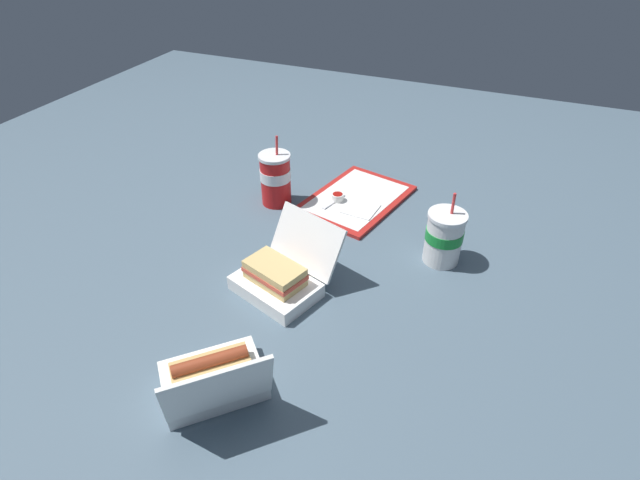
{
  "coord_description": "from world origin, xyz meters",
  "views": [
    {
      "loc": [
        -0.99,
        -0.48,
        0.87
      ],
      "look_at": [
        0.05,
        -0.04,
        0.05
      ],
      "focal_mm": 28.0,
      "sensor_mm": 36.0,
      "label": 1
    }
  ],
  "objects_px": {
    "plastic_fork": "(334,202)",
    "soda_cup_right": "(444,237)",
    "food_tray": "(356,199)",
    "clamshell_hotdog_right": "(213,378)",
    "clamshell_sandwich_corner": "(281,278)",
    "soda_cup_back": "(276,178)",
    "ketchup_cup": "(338,197)"
  },
  "relations": [
    {
      "from": "soda_cup_back",
      "to": "food_tray",
      "type": "bearing_deg",
      "value": -65.19
    },
    {
      "from": "clamshell_sandwich_corner",
      "to": "soda_cup_right",
      "type": "distance_m",
      "value": 0.46
    },
    {
      "from": "food_tray",
      "to": "soda_cup_back",
      "type": "distance_m",
      "value": 0.28
    },
    {
      "from": "clamshell_sandwich_corner",
      "to": "plastic_fork",
      "type": "bearing_deg",
      "value": 3.5
    },
    {
      "from": "food_tray",
      "to": "clamshell_sandwich_corner",
      "type": "distance_m",
      "value": 0.5
    },
    {
      "from": "soda_cup_right",
      "to": "clamshell_sandwich_corner",
      "type": "bearing_deg",
      "value": 129.37
    },
    {
      "from": "soda_cup_back",
      "to": "soda_cup_right",
      "type": "bearing_deg",
      "value": -99.7
    },
    {
      "from": "ketchup_cup",
      "to": "soda_cup_back",
      "type": "bearing_deg",
      "value": 109.68
    },
    {
      "from": "clamshell_hotdog_right",
      "to": "soda_cup_back",
      "type": "xyz_separation_m",
      "value": [
        0.72,
        0.22,
        0.05
      ]
    },
    {
      "from": "clamshell_hotdog_right",
      "to": "soda_cup_back",
      "type": "relative_size",
      "value": 1.23
    },
    {
      "from": "plastic_fork",
      "to": "clamshell_hotdog_right",
      "type": "distance_m",
      "value": 0.77
    },
    {
      "from": "plastic_fork",
      "to": "clamshell_hotdog_right",
      "type": "bearing_deg",
      "value": -161.09
    },
    {
      "from": "clamshell_hotdog_right",
      "to": "clamshell_sandwich_corner",
      "type": "bearing_deg",
      "value": 2.3
    },
    {
      "from": "food_tray",
      "to": "plastic_fork",
      "type": "distance_m",
      "value": 0.08
    },
    {
      "from": "clamshell_hotdog_right",
      "to": "ketchup_cup",
      "type": "bearing_deg",
      "value": 2.4
    },
    {
      "from": "clamshell_sandwich_corner",
      "to": "clamshell_hotdog_right",
      "type": "bearing_deg",
      "value": -177.7
    },
    {
      "from": "clamshell_hotdog_right",
      "to": "clamshell_sandwich_corner",
      "type": "height_order",
      "value": "clamshell_hotdog_right"
    },
    {
      "from": "ketchup_cup",
      "to": "soda_cup_back",
      "type": "distance_m",
      "value": 0.21
    },
    {
      "from": "food_tray",
      "to": "soda_cup_right",
      "type": "bearing_deg",
      "value": -122.52
    },
    {
      "from": "ketchup_cup",
      "to": "clamshell_sandwich_corner",
      "type": "bearing_deg",
      "value": -177.52
    },
    {
      "from": "clamshell_hotdog_right",
      "to": "soda_cup_back",
      "type": "bearing_deg",
      "value": 17.1
    },
    {
      "from": "food_tray",
      "to": "soda_cup_right",
      "type": "distance_m",
      "value": 0.39
    },
    {
      "from": "soda_cup_right",
      "to": "soda_cup_back",
      "type": "bearing_deg",
      "value": 80.3
    },
    {
      "from": "ketchup_cup",
      "to": "clamshell_sandwich_corner",
      "type": "height_order",
      "value": "clamshell_sandwich_corner"
    },
    {
      "from": "plastic_fork",
      "to": "soda_cup_right",
      "type": "bearing_deg",
      "value": -95.4
    },
    {
      "from": "food_tray",
      "to": "ketchup_cup",
      "type": "distance_m",
      "value": 0.07
    },
    {
      "from": "food_tray",
      "to": "soda_cup_back",
      "type": "relative_size",
      "value": 1.8
    },
    {
      "from": "ketchup_cup",
      "to": "soda_cup_right",
      "type": "relative_size",
      "value": 0.19
    },
    {
      "from": "ketchup_cup",
      "to": "plastic_fork",
      "type": "xyz_separation_m",
      "value": [
        -0.01,
        0.01,
        -0.01
      ]
    },
    {
      "from": "plastic_fork",
      "to": "clamshell_sandwich_corner",
      "type": "distance_m",
      "value": 0.44
    },
    {
      "from": "ketchup_cup",
      "to": "clamshell_sandwich_corner",
      "type": "xyz_separation_m",
      "value": [
        -0.45,
        -0.02,
        0.02
      ]
    },
    {
      "from": "ketchup_cup",
      "to": "soda_cup_back",
      "type": "height_order",
      "value": "soda_cup_back"
    }
  ]
}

